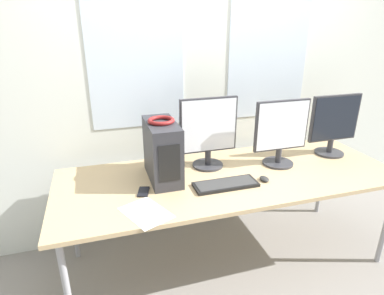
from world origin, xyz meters
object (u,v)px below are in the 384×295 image
keyboard (226,184)px  headphones (161,120)px  monitor_right_far (334,124)px  monitor_right_near (281,132)px  mouse (264,179)px  pc_tower (162,151)px  monitor_main (208,132)px  cell_phone (144,192)px

keyboard → headphones: bearing=147.4°
headphones → monitor_right_far: bearing=1.3°
monitor_right_near → mouse: 0.41m
pc_tower → monitor_main: size_ratio=0.82×
pc_tower → headphones: headphones is taller
monitor_main → mouse: bearing=-49.6°
headphones → mouse: (0.66, -0.25, -0.41)m
headphones → monitor_right_far: (1.42, 0.03, -0.16)m
monitor_main → monitor_right_near: 0.55m
monitor_right_near → cell_phone: 1.11m
cell_phone → monitor_right_far: bearing=23.3°
headphones → monitor_main: (0.37, 0.10, -0.15)m
headphones → cell_phone: bearing=-134.6°
pc_tower → headphones: 0.22m
pc_tower → mouse: size_ratio=5.06×
pc_tower → headphones: size_ratio=2.41×
monitor_right_near → monitor_right_far: size_ratio=1.01×
monitor_right_far → cell_phone: monitor_right_far is taller
headphones → pc_tower: bearing=-90.0°
headphones → mouse: headphones is taller
cell_phone → keyboard: bearing=8.6°
monitor_main → monitor_right_far: bearing=-3.6°
pc_tower → keyboard: 0.49m
monitor_right_far → mouse: bearing=-159.8°
monitor_right_near → headphones: bearing=178.3°
monitor_right_far → pc_tower: bearing=-178.7°
headphones → monitor_right_near: bearing=-1.7°
pc_tower → mouse: pc_tower is taller
pc_tower → monitor_right_far: size_ratio=0.87×
headphones → cell_phone: 0.48m
keyboard → pc_tower: bearing=147.5°
keyboard → cell_phone: (-0.54, 0.07, -0.01)m
monitor_main → monitor_right_near: (0.53, -0.12, -0.01)m
mouse → cell_phone: bearing=174.6°
monitor_right_far → cell_phone: (-1.59, -0.20, -0.25)m
monitor_main → cell_phone: monitor_main is taller
headphones → keyboard: size_ratio=0.41×
monitor_right_near → cell_phone: (-1.07, -0.14, -0.26)m
monitor_right_far → mouse: monitor_right_far is taller
headphones → mouse: 0.82m
mouse → headphones: bearing=159.6°
pc_tower → keyboard: size_ratio=1.00×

